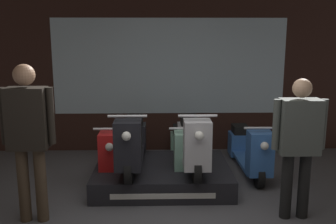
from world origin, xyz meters
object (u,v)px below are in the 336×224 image
Objects in this scene: scooter_backrow_2 at (249,150)px; scooter_backrow_1 at (183,151)px; person_left_browsing at (28,130)px; scooter_display_right at (192,142)px; person_right_browsing at (299,137)px; scooter_backrow_0 at (117,151)px; scooter_display_left at (132,143)px.

scooter_backrow_1 is at bearing 180.00° from scooter_backrow_2.
scooter_backrow_2 is at bearing 28.25° from person_left_browsing.
person_left_browsing is at bearing -152.21° from scooter_display_right.
scooter_display_right is at bearing 137.67° from person_right_browsing.
person_right_browsing is at bearing -42.33° from scooter_display_right.
person_right_browsing reaches higher than scooter_display_right.
person_left_browsing is (-0.79, -1.52, 0.73)m from scooter_backrow_0.
scooter_display_left is 1.53m from person_left_browsing.
scooter_backrow_2 is (1.02, 0.00, 0.00)m from scooter_backrow_1.
person_right_browsing is (2.22, -1.52, 0.62)m from scooter_backrow_0.
person_left_browsing is (-2.84, -1.52, 0.73)m from scooter_backrow_2.
scooter_backrow_1 and scooter_backrow_2 have the same top height.
scooter_backrow_2 is 1.06× the size of person_right_browsing.
scooter_backrow_0 is 1.06× the size of person_right_browsing.
scooter_display_left is 2.22m from person_right_browsing.
scooter_display_left is at bearing 180.00° from scooter_display_right.
person_left_browsing reaches higher than scooter_display_right.
scooter_display_left is 0.97× the size of person_left_browsing.
scooter_backrow_1 is (0.75, 0.52, -0.29)m from scooter_display_left.
scooter_backrow_1 is at bearing 0.00° from scooter_backrow_0.
scooter_display_right is 0.60m from scooter_backrow_1.
scooter_backrow_1 is 1.06× the size of person_right_browsing.
person_right_browsing is (1.10, -1.01, 0.34)m from scooter_display_right.
scooter_display_right is 1.06× the size of person_right_browsing.
scooter_backrow_2 is 0.97× the size of person_left_browsing.
person_left_browsing reaches higher than scooter_backrow_0.
person_right_browsing is (0.17, -1.52, 0.62)m from scooter_backrow_2.
scooter_backrow_1 is 1.00× the size of scooter_backrow_2.
scooter_display_left reaches higher than scooter_backrow_0.
scooter_display_left is 0.85m from scooter_display_right.
scooter_backrow_1 is at bearing 40.06° from person_left_browsing.
scooter_backrow_2 is 3.30m from person_left_browsing.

